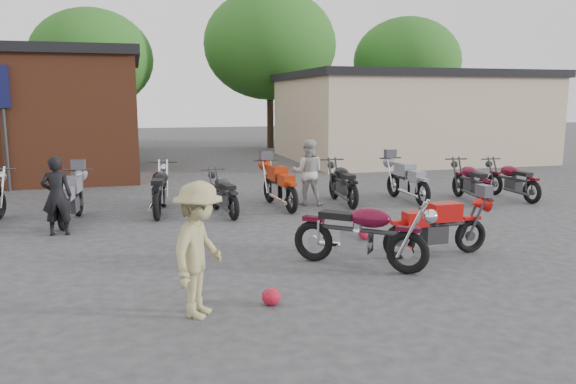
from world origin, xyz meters
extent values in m
plane|color=#313234|center=(0.00, 0.00, 0.00)|extent=(90.00, 90.00, 0.00)
cube|color=tan|center=(8.50, 15.00, 1.75)|extent=(10.00, 8.00, 3.50)
ellipsoid|color=#AC1228|center=(-1.46, -0.98, 0.12)|extent=(0.33, 0.33, 0.23)
imported|color=black|center=(-4.62, 3.83, 0.79)|extent=(0.58, 0.39, 1.57)
imported|color=#AFAFAB|center=(1.07, 5.60, 0.83)|extent=(0.97, 0.86, 1.66)
imported|color=#9B935F|center=(-2.39, -1.10, 0.85)|extent=(1.09, 1.26, 1.69)
camera|label=1|loc=(-3.07, -7.80, 2.68)|focal=35.00mm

